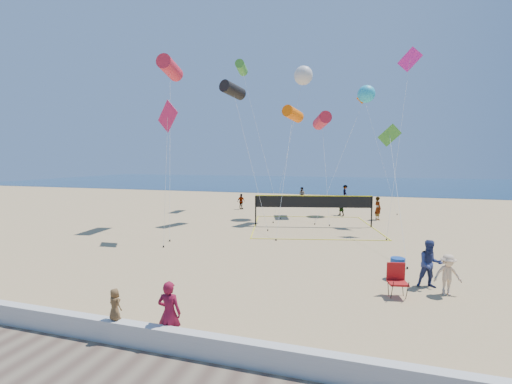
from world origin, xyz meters
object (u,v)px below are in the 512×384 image
(woman, at_px, (169,313))
(trash_barrel, at_px, (398,268))
(volleyball_net, at_px, (313,205))
(camp_chair, at_px, (397,278))

(woman, bearing_deg, trash_barrel, -138.39)
(trash_barrel, relative_size, volleyball_net, 0.08)
(woman, bearing_deg, volleyball_net, -102.20)
(camp_chair, relative_size, volleyball_net, 0.13)
(trash_barrel, height_order, volleyball_net, volleyball_net)
(woman, distance_m, volleyball_net, 17.06)
(camp_chair, height_order, trash_barrel, camp_chair)
(woman, bearing_deg, camp_chair, -146.42)
(trash_barrel, bearing_deg, camp_chair, -96.95)
(trash_barrel, bearing_deg, volleyball_net, 114.94)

